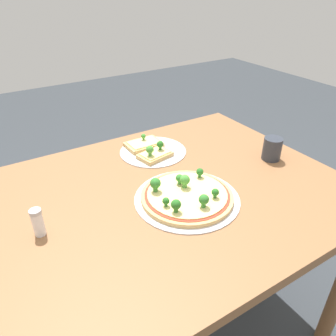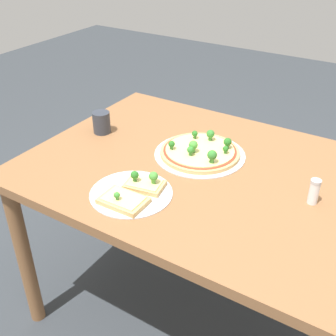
{
  "view_description": "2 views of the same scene",
  "coord_description": "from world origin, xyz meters",
  "px_view_note": "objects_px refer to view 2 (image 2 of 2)",
  "views": [
    {
      "loc": [
        0.42,
        0.78,
        1.38
      ],
      "look_at": [
        -0.13,
        -0.1,
        0.77
      ],
      "focal_mm": 35.0,
      "sensor_mm": 36.0,
      "label": 1
    },
    {
      "loc": [
        0.54,
        -1.16,
        1.54
      ],
      "look_at": [
        -0.13,
        -0.1,
        0.77
      ],
      "focal_mm": 45.0,
      "sensor_mm": 36.0,
      "label": 2
    }
  ],
  "objects_px": {
    "dining_table": "(212,191)",
    "condiment_shaker": "(314,191)",
    "pizza_tray_whole": "(200,152)",
    "drinking_cup": "(102,122)",
    "pizza_tray_slice": "(133,192)"
  },
  "relations": [
    {
      "from": "dining_table",
      "to": "pizza_tray_slice",
      "type": "distance_m",
      "value": 0.33
    },
    {
      "from": "dining_table",
      "to": "pizza_tray_whole",
      "type": "height_order",
      "value": "pizza_tray_whole"
    },
    {
      "from": "dining_table",
      "to": "condiment_shaker",
      "type": "relative_size",
      "value": 15.78
    },
    {
      "from": "condiment_shaker",
      "to": "pizza_tray_whole",
      "type": "bearing_deg",
      "value": 169.62
    },
    {
      "from": "dining_table",
      "to": "pizza_tray_whole",
      "type": "bearing_deg",
      "value": 140.58
    },
    {
      "from": "dining_table",
      "to": "condiment_shaker",
      "type": "xyz_separation_m",
      "value": [
        0.35,
        -0.01,
        0.13
      ]
    },
    {
      "from": "dining_table",
      "to": "pizza_tray_slice",
      "type": "height_order",
      "value": "pizza_tray_slice"
    },
    {
      "from": "dining_table",
      "to": "pizza_tray_whole",
      "type": "relative_size",
      "value": 3.91
    },
    {
      "from": "dining_table",
      "to": "condiment_shaker",
      "type": "distance_m",
      "value": 0.38
    },
    {
      "from": "pizza_tray_whole",
      "to": "drinking_cup",
      "type": "distance_m",
      "value": 0.44
    },
    {
      "from": "pizza_tray_whole",
      "to": "drinking_cup",
      "type": "bearing_deg",
      "value": -173.88
    },
    {
      "from": "pizza_tray_slice",
      "to": "condiment_shaker",
      "type": "xyz_separation_m",
      "value": [
        0.5,
        0.27,
        0.03
      ]
    },
    {
      "from": "pizza_tray_whole",
      "to": "condiment_shaker",
      "type": "distance_m",
      "value": 0.45
    },
    {
      "from": "pizza_tray_whole",
      "to": "drinking_cup",
      "type": "height_order",
      "value": "drinking_cup"
    },
    {
      "from": "pizza_tray_whole",
      "to": "condiment_shaker",
      "type": "relative_size",
      "value": 4.03
    }
  ]
}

